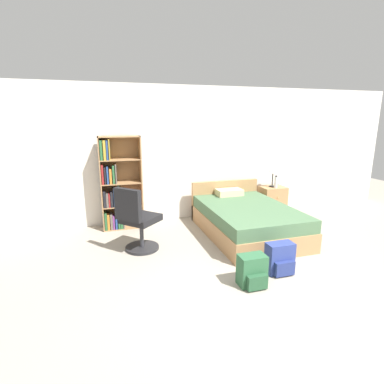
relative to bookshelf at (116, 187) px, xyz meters
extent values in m
plane|color=#A39989|center=(1.63, -2.95, -0.78)|extent=(14.00, 14.00, 0.00)
cube|color=white|center=(1.63, 0.28, 0.52)|extent=(9.00, 0.06, 2.60)
cube|color=#AD7F51|center=(-0.26, 0.00, 0.06)|extent=(0.02, 0.31, 1.69)
cube|color=#AD7F51|center=(0.45, 0.00, 0.06)|extent=(0.02, 0.31, 1.69)
cube|color=#936C45|center=(0.09, 0.15, 0.06)|extent=(0.73, 0.01, 1.69)
cube|color=#AD7F51|center=(0.09, 0.00, -0.77)|extent=(0.69, 0.29, 0.02)
cube|color=#2D6638|center=(-0.22, -0.04, -0.61)|extent=(0.04, 0.21, 0.31)
cube|color=orange|center=(-0.18, -0.05, -0.63)|extent=(0.04, 0.19, 0.27)
cube|color=#665B51|center=(-0.13, -0.02, -0.63)|extent=(0.04, 0.24, 0.27)
cube|color=#7A387F|center=(-0.09, -0.04, -0.64)|extent=(0.03, 0.20, 0.25)
cube|color=navy|center=(-0.04, -0.03, -0.60)|extent=(0.03, 0.24, 0.34)
cube|color=#2D6638|center=(0.01, -0.05, -0.62)|extent=(0.04, 0.18, 0.28)
cube|color=#2D6638|center=(0.05, -0.05, -0.63)|extent=(0.04, 0.20, 0.27)
cube|color=#665B51|center=(0.09, -0.06, -0.59)|extent=(0.03, 0.17, 0.35)
cube|color=#AD7F51|center=(0.09, 0.00, -0.35)|extent=(0.69, 0.29, 0.02)
cube|color=black|center=(-0.22, -0.05, -0.20)|extent=(0.04, 0.20, 0.29)
cube|color=#665B51|center=(-0.17, -0.06, -0.22)|extent=(0.03, 0.17, 0.24)
cube|color=maroon|center=(-0.14, -0.02, -0.22)|extent=(0.03, 0.24, 0.24)
cube|color=black|center=(-0.10, -0.06, -0.21)|extent=(0.04, 0.18, 0.27)
cube|color=navy|center=(-0.05, -0.03, -0.18)|extent=(0.02, 0.23, 0.32)
cube|color=gold|center=(-0.01, -0.04, -0.19)|extent=(0.04, 0.21, 0.31)
cube|color=teal|center=(0.03, -0.04, -0.16)|extent=(0.03, 0.22, 0.36)
cube|color=maroon|center=(0.07, -0.02, -0.19)|extent=(0.03, 0.25, 0.31)
cube|color=#AD7F51|center=(0.09, 0.00, 0.07)|extent=(0.69, 0.29, 0.02)
cube|color=maroon|center=(-0.22, -0.04, 0.25)|extent=(0.03, 0.21, 0.34)
cube|color=black|center=(-0.18, -0.04, 0.23)|extent=(0.03, 0.20, 0.29)
cube|color=navy|center=(-0.14, -0.03, 0.23)|extent=(0.03, 0.23, 0.31)
cube|color=orange|center=(-0.09, -0.04, 0.21)|extent=(0.04, 0.20, 0.26)
cube|color=#2D6638|center=(-0.04, -0.03, 0.24)|extent=(0.04, 0.24, 0.32)
cube|color=#665B51|center=(0.00, -0.03, 0.25)|extent=(0.02, 0.23, 0.34)
cube|color=#AD7F51|center=(0.09, 0.00, 0.49)|extent=(0.69, 0.29, 0.02)
cube|color=#2D6638|center=(-0.22, -0.05, 0.67)|extent=(0.04, 0.20, 0.34)
cube|color=gold|center=(-0.16, -0.03, 0.67)|extent=(0.04, 0.24, 0.34)
cube|color=navy|center=(-0.12, -0.05, 0.67)|extent=(0.03, 0.19, 0.34)
cube|color=gold|center=(-0.08, -0.02, 0.68)|extent=(0.02, 0.24, 0.36)
cube|color=#AD7F51|center=(0.09, 0.00, 0.89)|extent=(0.73, 0.31, 0.02)
cube|color=#AD7F51|center=(2.13, -0.98, -0.63)|extent=(1.39, 2.08, 0.31)
cube|color=#4C704C|center=(2.13, -0.98, -0.37)|extent=(1.36, 2.04, 0.21)
cube|color=#AD7F51|center=(2.13, 0.01, -0.40)|extent=(1.39, 0.08, 0.77)
cube|color=beige|center=(2.13, -0.20, -0.21)|extent=(0.50, 0.30, 0.12)
cylinder|color=#232326|center=(0.29, -1.06, -0.76)|extent=(0.52, 0.52, 0.04)
cylinder|color=#333338|center=(0.29, -1.06, -0.54)|extent=(0.06, 0.06, 0.41)
cube|color=black|center=(0.29, -1.06, -0.29)|extent=(0.68, 0.68, 0.10)
cube|color=black|center=(0.09, -1.25, 0.00)|extent=(0.36, 0.37, 0.47)
cube|color=#AD7F51|center=(3.19, -0.06, -0.49)|extent=(0.51, 0.40, 0.59)
sphere|color=tan|center=(3.19, -0.28, -0.37)|extent=(0.02, 0.02, 0.02)
cylinder|color=#333333|center=(3.18, -0.04, -0.18)|extent=(0.13, 0.13, 0.02)
cylinder|color=#333333|center=(3.18, -0.04, -0.03)|extent=(0.02, 0.02, 0.28)
cone|color=white|center=(3.18, -0.04, 0.18)|extent=(0.22, 0.22, 0.14)
cylinder|color=silver|center=(3.19, -0.16, -0.08)|extent=(0.07, 0.07, 0.23)
cylinder|color=#2D2D33|center=(3.19, -0.16, 0.05)|extent=(0.04, 0.04, 0.03)
cube|color=navy|center=(1.92, -2.32, -0.58)|extent=(0.36, 0.19, 0.41)
cube|color=navy|center=(1.92, -2.45, -0.67)|extent=(0.27, 0.07, 0.18)
cube|color=#2D603D|center=(1.43, -2.49, -0.59)|extent=(0.33, 0.21, 0.38)
cube|color=#275234|center=(1.43, -2.63, -0.68)|extent=(0.25, 0.07, 0.17)
camera|label=1|loc=(-0.23, -5.43, 1.18)|focal=28.00mm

